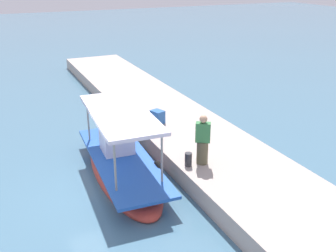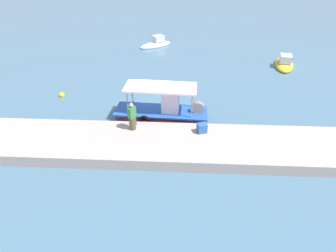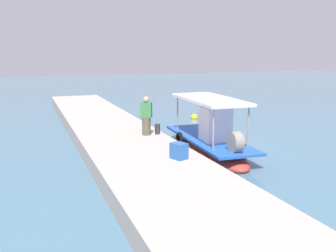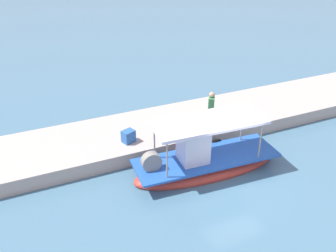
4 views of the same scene
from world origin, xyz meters
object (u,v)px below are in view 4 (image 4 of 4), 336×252
(mooring_bollard, at_px, (215,126))
(cargo_crate, at_px, (128,136))
(main_fishing_boat, at_px, (204,162))
(fisherman_near_bollard, at_px, (211,111))

(mooring_bollard, height_order, cargo_crate, cargo_crate)
(main_fishing_boat, height_order, fisherman_near_bollard, fisherman_near_bollard)
(cargo_crate, bearing_deg, main_fishing_boat, 135.14)
(fisherman_near_bollard, height_order, mooring_bollard, fisherman_near_bollard)
(main_fishing_boat, height_order, mooring_bollard, main_fishing_boat)
(fisherman_near_bollard, height_order, cargo_crate, fisherman_near_bollard)
(mooring_bollard, bearing_deg, main_fishing_boat, 49.26)
(main_fishing_boat, bearing_deg, mooring_bollard, -130.74)
(main_fishing_boat, distance_m, mooring_bollard, 2.47)
(main_fishing_boat, xyz_separation_m, mooring_bollard, (-1.59, -1.84, 0.45))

